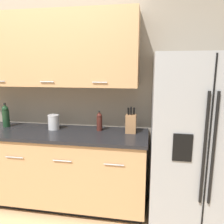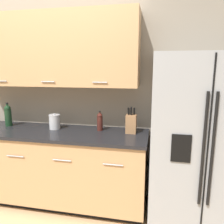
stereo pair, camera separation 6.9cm
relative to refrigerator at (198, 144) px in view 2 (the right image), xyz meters
The scene contains 7 objects.
wall_back 1.85m from the refrigerator, 167.89° to the left, with size 10.00×0.39×2.60m.
counter_unit 1.67m from the refrigerator, behind, with size 2.25×0.64×0.90m.
refrigerator is the anchor object (origin of this frame).
knife_block 0.72m from the refrigerator, 165.91° to the left, with size 0.11×0.11×0.30m.
wine_bottle 2.25m from the refrigerator, behind, with size 0.08×0.08×0.30m.
oil_bottle 1.09m from the refrigerator, 169.34° to the left, with size 0.07×0.07×0.23m.
steel_canister 1.62m from the refrigerator, behind, with size 0.13×0.13×0.19m.
Camera 2 is at (1.33, -1.50, 1.62)m, focal length 35.00 mm.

